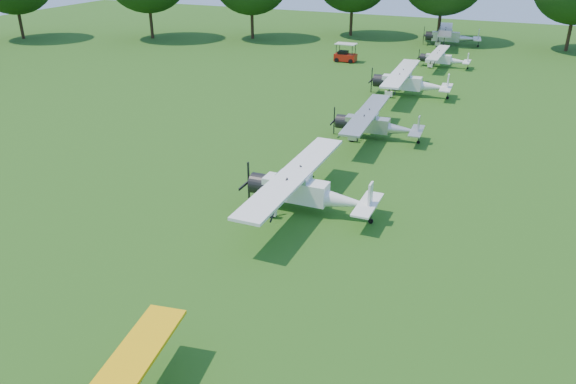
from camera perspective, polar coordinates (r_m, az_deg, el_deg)
name	(u,v)px	position (r m, az deg, el deg)	size (l,w,h in m)	color
ground	(293,215)	(30.54, 0.49, -2.31)	(160.00, 160.00, 0.00)	#1D4E13
tree_belt	(366,73)	(26.79, 7.89, 11.87)	(137.36, 130.27, 14.52)	black
aircraft_3	(305,188)	(30.33, 1.77, 0.38)	(7.52, 11.94, 2.36)	white
aircraft_4	(374,123)	(41.98, 8.76, 6.98)	(6.71, 10.68, 2.10)	silver
aircraft_5	(408,81)	(54.19, 12.10, 10.97)	(7.52, 11.97, 2.36)	white
aircraft_6	(442,58)	(67.19, 15.42, 13.02)	(5.78, 9.18, 1.82)	white
aircraft_7	(450,35)	(80.68, 16.15, 15.05)	(7.58, 12.03, 2.36)	silver
golf_cart	(345,56)	(68.17, 5.82, 13.62)	(2.52, 1.59, 2.12)	#AA180C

